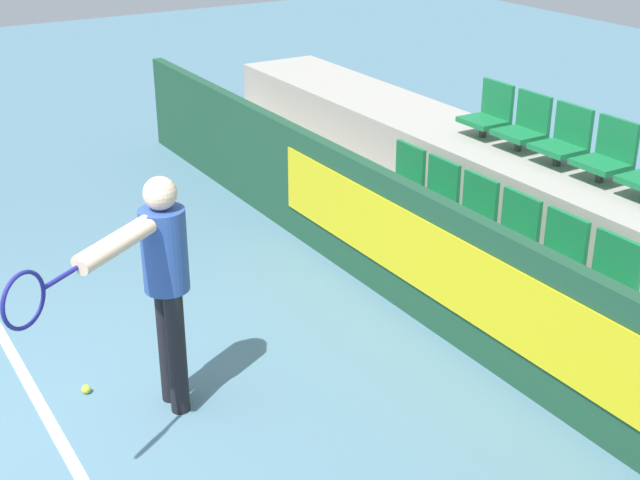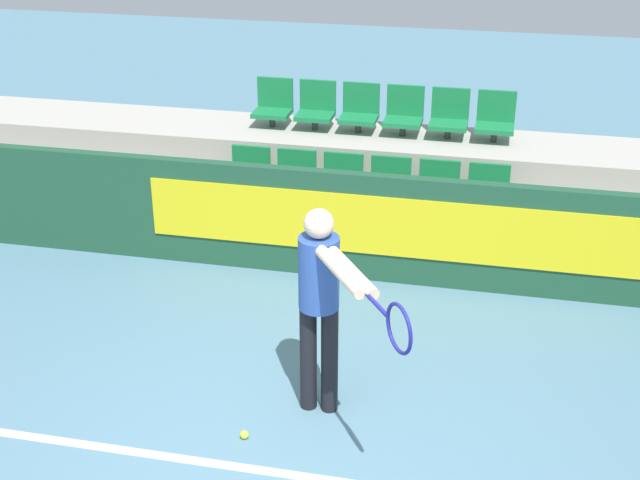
{
  "view_description": "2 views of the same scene",
  "coord_description": "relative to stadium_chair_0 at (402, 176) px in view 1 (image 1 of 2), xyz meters",
  "views": [
    {
      "loc": [
        5.13,
        -0.79,
        3.57
      ],
      "look_at": [
        0.22,
        2.19,
        1.02
      ],
      "focal_mm": 50.0,
      "sensor_mm": 36.0,
      "label": 1
    },
    {
      "loc": [
        1.37,
        -4.52,
        4.16
      ],
      "look_at": [
        -0.08,
        2.16,
        0.91
      ],
      "focal_mm": 50.0,
      "sensor_mm": 36.0,
      "label": 2
    }
  ],
  "objects": [
    {
      "name": "stadium_chair_9",
      "position": [
        1.51,
        1.04,
        0.47
      ],
      "size": [
        0.42,
        0.36,
        0.53
      ],
      "color": "#333333",
      "rests_on": "bleacher_tier_middle"
    },
    {
      "name": "bleacher_tier_middle",
      "position": [
        1.26,
        0.92,
        -0.24
      ],
      "size": [
        10.72,
        1.04,
        0.94
      ],
      "color": "#ADA89E",
      "rests_on": "ground"
    },
    {
      "name": "tennis_player",
      "position": [
        1.45,
        -3.0,
        0.33
      ],
      "size": [
        0.97,
        1.34,
        1.68
      ],
      "rotation": [
        0.0,
        0.0,
        0.6
      ],
      "color": "black",
      "rests_on": "ground"
    },
    {
      "name": "stadium_chair_5",
      "position": [
        2.51,
        0.0,
        0.0
      ],
      "size": [
        0.42,
        0.36,
        0.53
      ],
      "color": "#333333",
      "rests_on": "bleacher_tier_front"
    },
    {
      "name": "stadium_chair_3",
      "position": [
        1.51,
        0.0,
        0.0
      ],
      "size": [
        0.42,
        0.36,
        0.53
      ],
      "color": "#333333",
      "rests_on": "bleacher_tier_front"
    },
    {
      "name": "stadium_chair_7",
      "position": [
        0.5,
        1.04,
        0.47
      ],
      "size": [
        0.42,
        0.36,
        0.53
      ],
      "color": "#333333",
      "rests_on": "bleacher_tier_middle"
    },
    {
      "name": "ground_plane",
      "position": [
        1.26,
        -3.99,
        -0.71
      ],
      "size": [
        30.0,
        30.0,
        0.0
      ],
      "primitive_type": "plane",
      "color": "slate"
    },
    {
      "name": "stadium_chair_1",
      "position": [
        0.5,
        0.0,
        0.0
      ],
      "size": [
        0.42,
        0.36,
        0.53
      ],
      "color": "#333333",
      "rests_on": "bleacher_tier_front"
    },
    {
      "name": "stadium_chair_8",
      "position": [
        1.0,
        1.04,
        0.47
      ],
      "size": [
        0.42,
        0.36,
        0.53
      ],
      "color": "#333333",
      "rests_on": "bleacher_tier_middle"
    },
    {
      "name": "stadium_chair_2",
      "position": [
        1.0,
        0.0,
        0.0
      ],
      "size": [
        0.42,
        0.36,
        0.53
      ],
      "color": "#333333",
      "rests_on": "bleacher_tier_front"
    },
    {
      "name": "court_baseline",
      "position": [
        1.26,
        -3.75,
        -0.7
      ],
      "size": [
        5.53,
        0.08,
        0.01
      ],
      "color": "white",
      "rests_on": "ground"
    },
    {
      "name": "stadium_chair_0",
      "position": [
        0.0,
        0.0,
        0.0
      ],
      "size": [
        0.42,
        0.36,
        0.53
      ],
      "color": "#333333",
      "rests_on": "bleacher_tier_front"
    },
    {
      "name": "bleacher_tier_front",
      "position": [
        1.26,
        -0.12,
        -0.47
      ],
      "size": [
        10.72,
        1.04,
        0.47
      ],
      "color": "#ADA89E",
      "rests_on": "ground"
    },
    {
      "name": "stadium_chair_4",
      "position": [
        2.01,
        0.0,
        0.0
      ],
      "size": [
        0.42,
        0.36,
        0.53
      ],
      "color": "#333333",
      "rests_on": "bleacher_tier_front"
    },
    {
      "name": "barrier_wall",
      "position": [
        1.27,
        -0.72,
        -0.15
      ],
      "size": [
        11.12,
        0.14,
        1.1
      ],
      "color": "#1E4C33",
      "rests_on": "ground"
    },
    {
      "name": "tennis_ball",
      "position": [
        0.95,
        -3.43,
        -0.67
      ],
      "size": [
        0.07,
        0.07,
        0.07
      ],
      "color": "#CCDB33",
      "rests_on": "ground"
    },
    {
      "name": "stadium_chair_6",
      "position": [
        0.0,
        1.04,
        0.47
      ],
      "size": [
        0.42,
        0.36,
        0.53
      ],
      "color": "#333333",
      "rests_on": "bleacher_tier_middle"
    }
  ]
}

